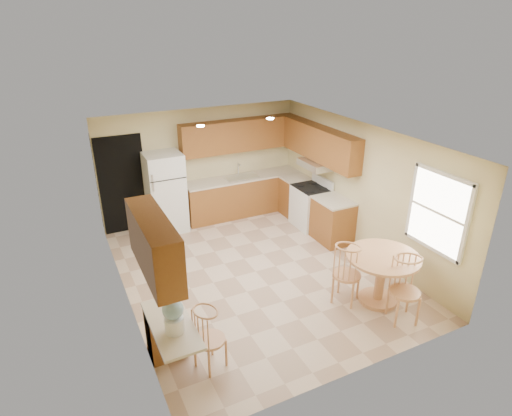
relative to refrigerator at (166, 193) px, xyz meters
name	(u,v)px	position (x,y,z in m)	size (l,w,h in m)	color
floor	(256,271)	(0.95, -2.40, -0.86)	(5.50, 5.50, 0.00)	#CDAF94
ceiling	(256,137)	(0.95, -2.40, 1.64)	(4.50, 5.50, 0.02)	white
wall_back	(202,164)	(0.95, 0.35, 0.39)	(4.50, 0.02, 2.50)	beige
wall_front	(358,294)	(0.95, -5.15, 0.39)	(4.50, 0.02, 2.50)	beige
wall_left	(121,236)	(-1.30, -2.40, 0.39)	(0.02, 5.50, 2.50)	beige
wall_right	(361,188)	(3.20, -2.40, 0.39)	(0.02, 5.50, 2.50)	beige
doorway	(123,185)	(-0.80, 0.34, 0.19)	(0.90, 0.02, 2.10)	black
base_cab_back	(243,196)	(1.83, 0.05, -0.42)	(2.75, 0.60, 0.87)	#935825
counter_back	(243,178)	(1.83, 0.05, 0.03)	(2.75, 0.63, 0.04)	beige
base_cab_right_a	(296,197)	(2.90, -0.54, -0.42)	(0.60, 0.59, 0.87)	#935825
counter_right_a	(296,178)	(2.90, -0.54, 0.03)	(0.63, 0.59, 0.04)	beige
base_cab_right_b	(332,221)	(2.90, -2.00, -0.42)	(0.60, 0.80, 0.87)	#935825
counter_right_b	(334,201)	(2.90, -2.00, 0.03)	(0.63, 0.80, 0.04)	beige
upper_cab_back	(240,135)	(1.83, 0.19, 0.99)	(2.75, 0.33, 0.70)	#935825
upper_cab_right	(320,144)	(3.04, -1.19, 0.99)	(0.33, 2.42, 0.70)	#935825
upper_cab_left	(154,245)	(-1.13, -4.00, 0.99)	(0.33, 1.40, 0.70)	#935825
sink	(242,177)	(1.80, 0.05, 0.05)	(0.78, 0.44, 0.01)	silver
range_hood	(316,164)	(2.95, -1.22, 0.56)	(0.50, 0.76, 0.14)	silver
desk_pedestal	(166,331)	(-1.05, -3.72, -0.50)	(0.48, 0.42, 0.72)	#935825
desk_top	(171,325)	(-1.05, -4.10, -0.11)	(0.50, 1.20, 0.04)	beige
window	(438,212)	(3.18, -4.25, 0.64)	(0.06, 1.12, 1.30)	white
can_light_a	(201,126)	(0.45, -1.20, 1.63)	(0.14, 0.14, 0.02)	white
can_light_b	(270,119)	(1.85, -1.20, 1.63)	(0.14, 0.14, 0.02)	white
refrigerator	(166,193)	(0.00, 0.00, 0.00)	(0.76, 0.74, 1.72)	white
stove	(311,206)	(2.88, -1.22, -0.39)	(0.65, 0.76, 1.09)	white
dining_table	(381,272)	(2.35, -4.07, -0.30)	(1.15, 1.15, 0.85)	tan
chair_table_a	(351,271)	(1.87, -3.92, -0.23)	(0.45, 0.57, 1.02)	tan
chair_table_b	(411,288)	(2.35, -4.70, -0.22)	(0.46, 0.50, 1.05)	tan
chair_desk	(212,336)	(-0.60, -4.30, -0.30)	(0.40, 0.52, 0.91)	tan
water_crock	(173,315)	(-1.05, -4.26, 0.15)	(0.25, 0.25, 0.52)	white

